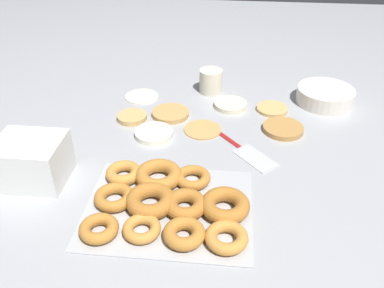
# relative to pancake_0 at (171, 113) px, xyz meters

# --- Properties ---
(ground_plane) EXTENTS (3.00, 3.00, 0.00)m
(ground_plane) POSITION_rel_pancake_0_xyz_m (0.12, -0.13, -0.01)
(ground_plane) COLOR #9EA0A5
(pancake_0) EXTENTS (0.11, 0.11, 0.01)m
(pancake_0) POSITION_rel_pancake_0_xyz_m (0.00, 0.00, 0.00)
(pancake_0) COLOR tan
(pancake_0) RESTS_ON ground_plane
(pancake_1) EXTENTS (0.11, 0.11, 0.01)m
(pancake_1) POSITION_rel_pancake_0_xyz_m (0.11, -0.08, -0.00)
(pancake_1) COLOR tan
(pancake_1) RESTS_ON ground_plane
(pancake_2) EXTENTS (0.12, 0.12, 0.02)m
(pancake_2) POSITION_rel_pancake_0_xyz_m (0.34, -0.05, 0.00)
(pancake_2) COLOR #B27F42
(pancake_2) RESTS_ON ground_plane
(pancake_3) EXTENTS (0.11, 0.11, 0.02)m
(pancake_3) POSITION_rel_pancake_0_xyz_m (0.18, 0.08, 0.00)
(pancake_3) COLOR beige
(pancake_3) RESTS_ON ground_plane
(pancake_4) EXTENTS (0.11, 0.11, 0.01)m
(pancake_4) POSITION_rel_pancake_0_xyz_m (-0.11, 0.11, -0.00)
(pancake_4) COLOR beige
(pancake_4) RESTS_ON ground_plane
(pancake_5) EXTENTS (0.09, 0.09, 0.02)m
(pancake_5) POSITION_rel_pancake_0_xyz_m (-0.11, -0.04, 0.00)
(pancake_5) COLOR tan
(pancake_5) RESTS_ON ground_plane
(pancake_6) EXTENTS (0.11, 0.11, 0.02)m
(pancake_6) POSITION_rel_pancake_0_xyz_m (-0.03, -0.12, 0.00)
(pancake_6) COLOR silver
(pancake_6) RESTS_ON ground_plane
(pancake_7) EXTENTS (0.10, 0.10, 0.01)m
(pancake_7) POSITION_rel_pancake_0_xyz_m (0.32, 0.07, -0.00)
(pancake_7) COLOR tan
(pancake_7) RESTS_ON ground_plane
(donut_tray) EXTENTS (0.37, 0.30, 0.04)m
(donut_tray) POSITION_rel_pancake_0_xyz_m (0.05, -0.41, 0.01)
(donut_tray) COLOR #ADAFB5
(donut_tray) RESTS_ON ground_plane
(batter_bowl) EXTENTS (0.18, 0.18, 0.05)m
(batter_bowl) POSITION_rel_pancake_0_xyz_m (0.49, 0.14, 0.02)
(batter_bowl) COLOR silver
(batter_bowl) RESTS_ON ground_plane
(container_stack) EXTENTS (0.16, 0.14, 0.11)m
(container_stack) POSITION_rel_pancake_0_xyz_m (-0.28, -0.34, 0.05)
(container_stack) COLOR white
(container_stack) RESTS_ON ground_plane
(paper_cup) EXTENTS (0.08, 0.08, 0.08)m
(paper_cup) POSITION_rel_pancake_0_xyz_m (0.11, 0.18, 0.03)
(paper_cup) COLOR beige
(paper_cup) RESTS_ON ground_plane
(spatula) EXTENTS (0.21, 0.23, 0.01)m
(spatula) POSITION_rel_pancake_0_xyz_m (0.24, -0.18, -0.00)
(spatula) COLOR maroon
(spatula) RESTS_ON ground_plane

